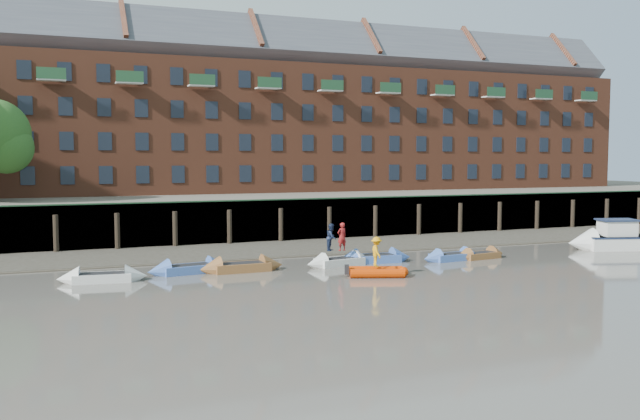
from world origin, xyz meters
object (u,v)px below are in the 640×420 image
rowboat_1 (189,269)px  rowboat_3 (340,262)px  rowboat_5 (452,257)px  rib_tender (379,272)px  rowboat_6 (480,255)px  person_rower_a (342,237)px  person_rower_b (332,237)px  rowboat_0 (103,277)px  rowboat_4 (375,258)px  person_rib_crew (377,252)px  motor_launch (608,240)px  rowboat_2 (242,267)px

rowboat_1 → rowboat_3: rowboat_1 is taller
rowboat_5 → rib_tender: size_ratio=1.34×
rowboat_6 → person_rower_a: (-9.32, 0.75, 1.52)m
rib_tender → person_rower_b: 4.76m
rib_tender → rowboat_0: bearing=-175.1°
rowboat_4 → rowboat_6: bearing=-4.1°
rowboat_0 → rowboat_3: size_ratio=1.00×
rowboat_1 → rib_tender: bearing=-35.3°
rowboat_3 → rib_tender: size_ratio=1.41×
rowboat_1 → person_rib_crew: 10.52m
person_rower_a → person_rower_b: (-0.59, 0.20, -0.03)m
rib_tender → person_rower_a: bearing=115.2°
rowboat_0 → rowboat_3: (13.61, 0.43, -0.00)m
motor_launch → rowboat_3: bearing=15.1°
rowboat_5 → person_rower_b: 8.02m
rib_tender → person_rower_b: bearing=122.4°
rib_tender → rowboat_3: bearing=117.4°
rowboat_1 → rowboat_5: 16.35m
rowboat_1 → rowboat_2: (2.87, -0.52, 0.01)m
rowboat_6 → person_rower_b: 10.07m
rowboat_2 → rowboat_6: size_ratio=1.20×
rowboat_5 → person_rower_a: person_rower_a is taller
rowboat_4 → person_rower_b: 3.26m
rowboat_2 → person_rower_a: bearing=-1.6°
rowboat_6 → person_rower_b: (-9.91, 0.95, 1.50)m
rowboat_3 → motor_launch: bearing=-11.1°
rowboat_0 → person_rib_crew: person_rib_crew is taller
rowboat_4 → rowboat_1: bearing=-177.0°
rowboat_0 → rowboat_4: rowboat_4 is taller
rowboat_5 → rib_tender: 7.67m
rowboat_5 → rib_tender: bearing=-159.4°
rowboat_0 → rowboat_4: (16.10, 0.74, 0.01)m
rowboat_3 → person_rib_crew: (0.47, -4.05, 1.11)m
person_rower_a → rowboat_3: bearing=-2.3°
rowboat_1 → rowboat_4: rowboat_4 is taller
motor_launch → rib_tender: bearing=27.0°
rowboat_2 → rowboat_3: 6.03m
rowboat_2 → motor_launch: motor_launch is taller
rowboat_5 → rowboat_1: bearing=169.0°
rowboat_5 → person_rib_crew: bearing=-160.6°
rib_tender → person_rower_b: (-0.99, 4.42, 1.46)m
rowboat_3 → rowboat_6: size_ratio=1.13×
rowboat_3 → person_rib_crew: size_ratio=2.85×
rowboat_3 → person_rower_a: 1.51m
rowboat_1 → person_rib_crew: bearing=-34.8°
rowboat_2 → rowboat_0: bearing=-177.5°
rowboat_1 → motor_launch: bearing=-10.4°
rib_tender → person_rib_crew: size_ratio=2.01×
rowboat_2 → person_rower_b: person_rower_b is taller
person_rower_b → person_rib_crew: size_ratio=1.01×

